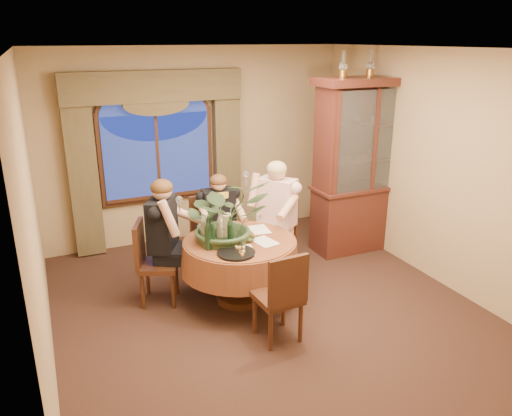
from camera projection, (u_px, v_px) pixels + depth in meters
name	position (u px, v px, depth m)	size (l,w,h in m)	color
floor	(268.00, 310.00, 5.61)	(5.00, 5.00, 0.00)	black
wall_back	(197.00, 145.00, 7.31)	(4.50, 4.50, 0.00)	#9E8560
wall_right	(438.00, 169.00, 6.01)	(5.00, 5.00, 0.00)	#9E8560
ceiling	(271.00, 49.00, 4.70)	(5.00, 5.00, 0.00)	white
window	(158.00, 157.00, 7.06)	(1.62, 0.10, 1.32)	navy
arched_transom	(154.00, 101.00, 6.80)	(1.60, 0.06, 0.44)	navy
drapery_left	(83.00, 173.00, 6.66)	(0.38, 0.14, 2.32)	#493F25
drapery_right	(227.00, 159.00, 7.45)	(0.38, 0.14, 2.32)	#493F25
swag_valance	(154.00, 86.00, 6.67)	(2.45, 0.16, 0.42)	#493F25
dining_table	(240.00, 270.00, 5.71)	(1.36, 1.36, 0.75)	maroon
china_cabinet	(363.00, 166.00, 6.92)	(1.48, 0.58, 2.41)	#3B1611
oil_lamp_left	(343.00, 64.00, 6.32)	(0.11, 0.11, 0.34)	#A5722D
oil_lamp_center	(371.00, 64.00, 6.48)	(0.11, 0.11, 0.34)	#A5722D
oil_lamp_right	(397.00, 63.00, 6.64)	(0.11, 0.11, 0.34)	#A5722D
chair_right	(276.00, 236.00, 6.40)	(0.42, 0.42, 0.96)	black
chair_back_right	(211.00, 235.00, 6.43)	(0.42, 0.42, 0.96)	black
chair_back	(158.00, 263.00, 5.64)	(0.42, 0.42, 0.96)	black
chair_front_left	(278.00, 295.00, 4.94)	(0.42, 0.42, 0.96)	black
person_pink	(277.00, 217.00, 6.36)	(0.53, 0.48, 1.47)	beige
person_back	(163.00, 240.00, 5.67)	(0.52, 0.47, 1.44)	black
person_scarf	(219.00, 222.00, 6.41)	(0.46, 0.43, 1.29)	black
stoneware_vase	(226.00, 227.00, 5.58)	(0.15, 0.15, 0.29)	#8F7D5E
centerpiece_plant	(225.00, 187.00, 5.41)	(0.95, 1.05, 0.82)	#354F2E
olive_bowl	(249.00, 239.00, 5.55)	(0.14, 0.14, 0.04)	#56612F
cheese_platter	(236.00, 253.00, 5.22)	(0.40, 0.40, 0.02)	black
wine_bottle_0	(208.00, 235.00, 5.28)	(0.07, 0.07, 0.33)	black
wine_bottle_1	(212.00, 232.00, 5.36)	(0.07, 0.07, 0.33)	black
wine_bottle_2	(209.00, 225.00, 5.57)	(0.07, 0.07, 0.33)	black
wine_bottle_3	(220.00, 227.00, 5.50)	(0.07, 0.07, 0.33)	tan
wine_bottle_4	(203.00, 227.00, 5.50)	(0.07, 0.07, 0.33)	tan
wine_bottle_5	(231.00, 231.00, 5.40)	(0.07, 0.07, 0.33)	black
tasting_paper_0	(265.00, 242.00, 5.53)	(0.21, 0.30, 0.00)	white
tasting_paper_1	(259.00, 230.00, 5.88)	(0.21, 0.30, 0.00)	white
tasting_paper_2	(244.00, 251.00, 5.30)	(0.21, 0.30, 0.00)	white
wine_glass_person_pink	(259.00, 220.00, 5.93)	(0.07, 0.07, 0.18)	silver
wine_glass_person_back	(200.00, 231.00, 5.59)	(0.07, 0.07, 0.18)	silver
wine_glass_person_scarf	(228.00, 219.00, 5.96)	(0.07, 0.07, 0.18)	silver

